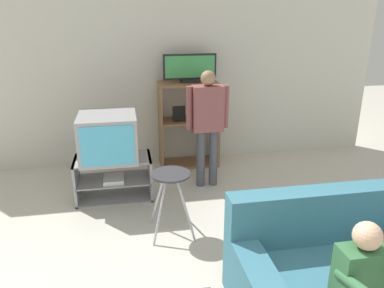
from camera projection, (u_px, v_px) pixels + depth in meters
wall_back at (165, 74)px, 5.39m from camera, size 6.40×0.06×2.60m
tv_stand at (114, 178)px, 4.54m from camera, size 0.91×0.47×0.51m
television_main at (108, 137)px, 4.36m from camera, size 0.66×0.67×0.54m
media_shelf at (188, 124)px, 5.40m from camera, size 0.85×0.43×1.23m
television_flat at (190, 69)px, 5.17m from camera, size 0.74×0.20×0.39m
folding_stool at (171, 183)px, 3.70m from camera, size 0.43×0.43×0.67m
couch at (340, 275)px, 2.83m from camera, size 1.62×0.91×0.86m
person_standing_adult at (208, 119)px, 4.64m from camera, size 0.53×0.20×1.50m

